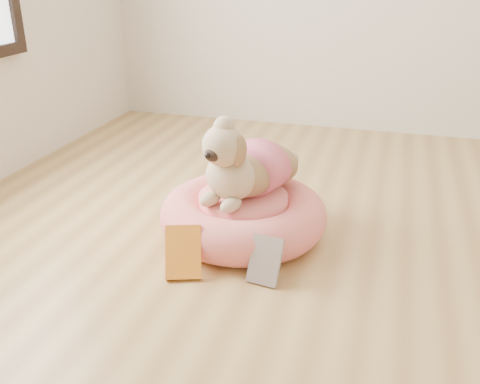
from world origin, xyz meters
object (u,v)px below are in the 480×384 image
(pet_bed, at_px, (243,215))
(book_white, at_px, (265,260))
(book_yellow, at_px, (183,252))
(dog, at_px, (245,152))

(pet_bed, xyz_separation_m, book_white, (0.18, -0.34, -0.00))
(book_yellow, bearing_deg, dog, 51.61)
(book_yellow, relative_size, book_white, 1.12)
(pet_bed, distance_m, book_yellow, 0.40)
(book_yellow, xyz_separation_m, book_white, (0.31, 0.04, -0.01))
(book_yellow, bearing_deg, book_white, -12.04)
(pet_bed, xyz_separation_m, book_yellow, (-0.13, -0.38, 0.00))
(dog, height_order, book_white, dog)
(pet_bed, relative_size, dog, 1.39)
(book_yellow, bearing_deg, pet_bed, 52.29)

